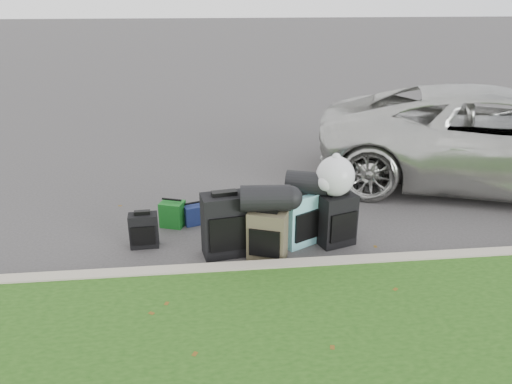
{
  "coord_description": "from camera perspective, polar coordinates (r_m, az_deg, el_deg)",
  "views": [
    {
      "loc": [
        -0.77,
        -5.93,
        3.03
      ],
      "look_at": [
        -0.1,
        0.2,
        0.55
      ],
      "focal_mm": 35.0,
      "sensor_mm": 36.0,
      "label": 1
    }
  ],
  "objects": [
    {
      "name": "suitcase_large_black_left",
      "position": [
        6.09,
        -3.57,
        -3.79
      ],
      "size": [
        0.59,
        0.41,
        0.79
      ],
      "primitive_type": "cube",
      "rotation": [
        0.0,
        0.0,
        0.16
      ],
      "color": "black",
      "rests_on": "ground"
    },
    {
      "name": "trash_bag",
      "position": [
        6.22,
        9.05,
        1.8
      ],
      "size": [
        0.48,
        0.48,
        0.48
      ],
      "primitive_type": "sphere",
      "color": "silver",
      "rests_on": "suitcase_large_black_right"
    },
    {
      "name": "curb",
      "position": [
        5.8,
        2.3,
        -8.75
      ],
      "size": [
        120.0,
        0.18,
        0.15
      ],
      "primitive_type": "cube",
      "color": "#9E937F",
      "rests_on": "ground"
    },
    {
      "name": "suitcase_teal",
      "position": [
        6.38,
        5.06,
        -3.09
      ],
      "size": [
        0.56,
        0.48,
        0.68
      ],
      "primitive_type": "cube",
      "rotation": [
        0.0,
        0.0,
        0.5
      ],
      "color": "#5DA3AB",
      "rests_on": "ground"
    },
    {
      "name": "tote_green",
      "position": [
        7.0,
        -9.51,
        -2.48
      ],
      "size": [
        0.38,
        0.34,
        0.35
      ],
      "primitive_type": "cube",
      "rotation": [
        0.0,
        0.0,
        -0.35
      ],
      "color": "#15621D",
      "rests_on": "ground"
    },
    {
      "name": "suv",
      "position": [
        9.1,
        26.08,
        5.5
      ],
      "size": [
        6.35,
        4.47,
        1.61
      ],
      "primitive_type": "imported",
      "rotation": [
        0.0,
        0.0,
        1.23
      ],
      "color": "#B7B7B2",
      "rests_on": "ground"
    },
    {
      "name": "suitcase_olive",
      "position": [
        6.01,
        1.31,
        -4.99
      ],
      "size": [
        0.52,
        0.43,
        0.62
      ],
      "primitive_type": "cube",
      "rotation": [
        0.0,
        0.0,
        -0.37
      ],
      "color": "#403A28",
      "rests_on": "ground"
    },
    {
      "name": "duffel_left",
      "position": [
        5.85,
        1.08,
        -0.71
      ],
      "size": [
        0.61,
        0.36,
        0.32
      ],
      "primitive_type": "cylinder",
      "rotation": [
        0.0,
        1.57,
        -0.08
      ],
      "color": "black",
      "rests_on": "suitcase_olive"
    },
    {
      "name": "ground",
      "position": [
        6.7,
        1.04,
        -4.97
      ],
      "size": [
        120.0,
        120.0,
        0.0
      ],
      "primitive_type": "plane",
      "color": "#383535",
      "rests_on": "ground"
    },
    {
      "name": "duffel_right",
      "position": [
        6.24,
        5.8,
        1.09
      ],
      "size": [
        0.57,
        0.44,
        0.28
      ],
      "primitive_type": "cylinder",
      "rotation": [
        0.0,
        1.57,
        -0.35
      ],
      "color": "black",
      "rests_on": "suitcase_teal"
    },
    {
      "name": "tote_navy",
      "position": [
        7.03,
        -7.18,
        -2.58
      ],
      "size": [
        0.31,
        0.27,
        0.27
      ],
      "primitive_type": "cube",
      "rotation": [
        0.0,
        0.0,
        0.32
      ],
      "color": "navy",
      "rests_on": "ground"
    },
    {
      "name": "suitcase_large_black_right",
      "position": [
        6.42,
        9.26,
        -3.17
      ],
      "size": [
        0.51,
        0.4,
        0.68
      ],
      "primitive_type": "cube",
      "rotation": [
        0.0,
        0.0,
        0.32
      ],
      "color": "black",
      "rests_on": "ground"
    },
    {
      "name": "suitcase_small_black",
      "position": [
        6.49,
        -12.71,
        -4.31
      ],
      "size": [
        0.37,
        0.22,
        0.45
      ],
      "primitive_type": "cube",
      "rotation": [
        0.0,
        0.0,
        0.05
      ],
      "color": "black",
      "rests_on": "ground"
    }
  ]
}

